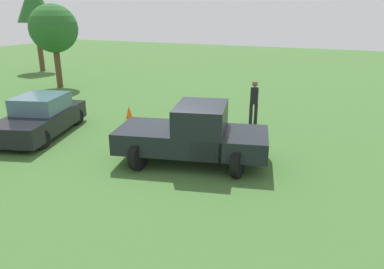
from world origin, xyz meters
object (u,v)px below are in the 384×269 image
object	(u,v)px
person_bystander	(254,100)
tree_side	(54,29)
tree_back_right	(34,2)
traffic_cone	(129,112)
sedan_near	(41,117)
pickup_truck	(196,133)

from	to	relation	value
person_bystander	tree_side	world-z (taller)	tree_side
person_bystander	tree_back_right	world-z (taller)	tree_back_right
tree_side	traffic_cone	size ratio (longest dim) A/B	8.93
sedan_near	person_bystander	distance (m)	8.31
pickup_truck	tree_side	xyz separation A→B (m)	(-7.29, -12.50, 2.52)
pickup_truck	tree_back_right	size ratio (longest dim) A/B	0.72
pickup_truck	traffic_cone	bearing A→B (deg)	-49.58
sedan_near	tree_back_right	size ratio (longest dim) A/B	0.68
sedan_near	person_bystander	world-z (taller)	person_bystander
person_bystander	tree_side	size ratio (longest dim) A/B	0.37
pickup_truck	tree_side	size ratio (longest dim) A/B	0.99
person_bystander	tree_back_right	size ratio (longest dim) A/B	0.27
tree_side	traffic_cone	world-z (taller)	tree_side
person_bystander	sedan_near	bearing A→B (deg)	109.26
sedan_near	traffic_cone	xyz separation A→B (m)	(-3.23, 1.75, -0.40)
sedan_near	tree_back_right	bearing A→B (deg)	-151.58
sedan_near	person_bystander	size ratio (longest dim) A/B	2.53
traffic_cone	person_bystander	bearing A→B (deg)	105.19
tree_back_right	tree_side	size ratio (longest dim) A/B	1.38
pickup_truck	traffic_cone	size ratio (longest dim) A/B	8.85
pickup_truck	tree_side	world-z (taller)	tree_side
pickup_truck	person_bystander	bearing A→B (deg)	-110.82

